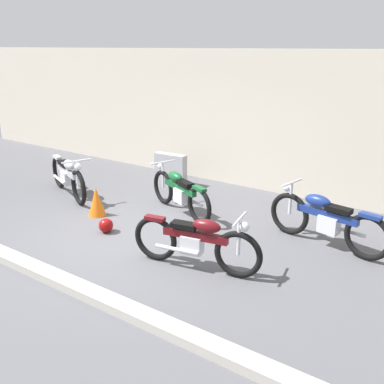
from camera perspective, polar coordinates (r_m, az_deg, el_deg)
The scene contains 10 objects.
ground_plane at distance 7.27m, azimuth -8.15°, elevation -5.84°, with size 40.00×40.00×0.00m, color #56565B.
building_wall at distance 9.69m, azimuth 6.11°, elevation 9.60°, with size 18.00×0.30×2.95m, color beige.
curb_strip at distance 6.28m, azimuth -18.54°, elevation -10.31°, with size 18.00×0.24×0.12m, color #B7B2A8.
stone_marker at distance 9.76m, azimuth -2.84°, elevation 3.01°, with size 0.75×0.20×0.71m, color #9E9EA3.
helmet at distance 7.45m, azimuth -11.32°, elevation -4.37°, with size 0.24×0.24×0.24m, color maroon.
traffic_cone at distance 8.16m, azimuth -12.52°, elevation -1.23°, with size 0.32×0.32×0.55m, color orange.
motorcycle_maroon at distance 6.05m, azimuth 0.56°, elevation -6.55°, with size 1.93×0.63×0.87m.
motorcycle_green at distance 8.05m, azimuth -1.64°, elevation 0.05°, with size 1.83×0.89×0.87m.
motorcycle_blue at distance 7.04m, azimuth 17.25°, elevation -3.49°, with size 2.02×0.62×0.92m.
motorcycle_silver at distance 9.34m, azimuth -16.10°, elevation 2.09°, with size 1.91×0.95×0.91m.
Camera 1 is at (4.55, -4.81, 3.02)m, focal length 40.30 mm.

